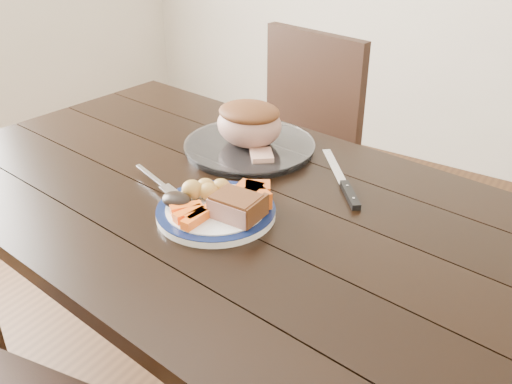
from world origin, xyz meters
The scene contains 14 objects.
dining_table centered at (0.00, 0.00, 0.66)m, with size 1.70×1.09×0.75m.
chair_far centered at (-0.26, 0.74, 0.52)m, with size 0.49×0.50×0.93m.
dinner_plate centered at (0.01, -0.08, 0.76)m, with size 0.26×0.26×0.02m, color white.
plate_rim centered at (0.01, -0.08, 0.77)m, with size 0.26×0.26×0.02m, color #0C173E.
serving_platter centered at (-0.11, 0.24, 0.76)m, with size 0.34×0.34×0.02m, color white.
pork_slice centered at (0.07, -0.08, 0.79)m, with size 0.10×0.08×0.04m, color tan.
roasted_potatoes centered at (-0.03, -0.05, 0.79)m, with size 0.09×0.09×0.04m.
carrot_batons centered at (0.00, -0.14, 0.78)m, with size 0.09×0.09×0.02m.
pumpkin_wedges centered at (0.07, -0.01, 0.79)m, with size 0.09×0.09×0.04m.
dark_mushroom centered at (-0.06, -0.12, 0.79)m, with size 0.07×0.05×0.03m, color black.
fork centered at (-0.17, -0.06, 0.77)m, with size 0.17×0.08×0.00m.
roast_joint centered at (-0.11, 0.24, 0.82)m, with size 0.18×0.15×0.12m, color tan.
cut_slice centered at (-0.04, 0.18, 0.78)m, with size 0.07×0.06×0.02m, color tan.
carving_knife centered at (0.20, 0.18, 0.76)m, with size 0.22×0.26×0.01m.
Camera 1 is at (0.68, -0.92, 1.41)m, focal length 40.00 mm.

